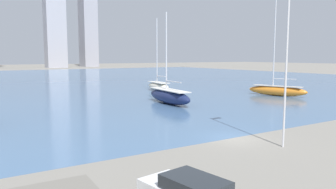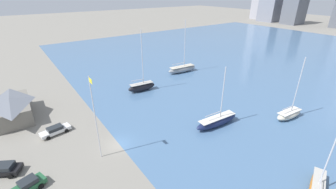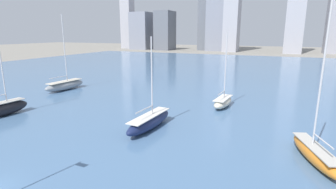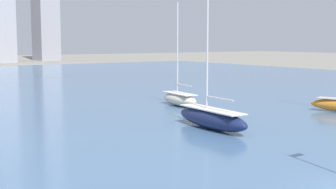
{
  "view_description": "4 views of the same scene",
  "coord_description": "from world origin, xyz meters",
  "px_view_note": "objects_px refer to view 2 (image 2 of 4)",
  "views": [
    {
      "loc": [
        -16.91,
        -17.95,
        6.15
      ],
      "look_at": [
        1.23,
        11.28,
        2.12
      ],
      "focal_mm": 35.0,
      "sensor_mm": 36.0,
      "label": 1
    },
    {
      "loc": [
        30.25,
        -11.2,
        24.21
      ],
      "look_at": [
        -2.35,
        11.95,
        5.27
      ],
      "focal_mm": 24.0,
      "sensor_mm": 36.0,
      "label": 2
    },
    {
      "loc": [
        20.74,
        -10.77,
        12.29
      ],
      "look_at": [
        7.8,
        18.87,
        4.62
      ],
      "focal_mm": 28.0,
      "sensor_mm": 36.0,
      "label": 3
    },
    {
      "loc": [
        -21.76,
        -14.79,
        8.05
      ],
      "look_at": [
        -5.68,
        8.68,
        4.79
      ],
      "focal_mm": 50.0,
      "sensor_mm": 36.0,
      "label": 4
    }
  ],
  "objects_px": {
    "flag_pole": "(95,117)",
    "sailboat_black": "(142,87)",
    "sailboat_navy": "(217,121)",
    "parked_sedan_white": "(55,130)",
    "parked_pickup_green": "(25,187)",
    "sailboat_gray": "(182,69)",
    "parked_wagon_black": "(2,169)",
    "sailboat_cream": "(289,114)",
    "boat_shed": "(12,108)"
  },
  "relations": [
    {
      "from": "flag_pole",
      "to": "sailboat_black",
      "type": "bearing_deg",
      "value": 136.21
    },
    {
      "from": "flag_pole",
      "to": "sailboat_navy",
      "type": "distance_m",
      "value": 22.9
    },
    {
      "from": "parked_sedan_white",
      "to": "parked_pickup_green",
      "type": "bearing_deg",
      "value": -35.77
    },
    {
      "from": "parked_pickup_green",
      "to": "sailboat_gray",
      "type": "bearing_deg",
      "value": 99.53
    },
    {
      "from": "parked_sedan_white",
      "to": "parked_wagon_black",
      "type": "relative_size",
      "value": 1.05
    },
    {
      "from": "sailboat_gray",
      "to": "sailboat_black",
      "type": "height_order",
      "value": "sailboat_gray"
    },
    {
      "from": "sailboat_cream",
      "to": "parked_sedan_white",
      "type": "xyz_separation_m",
      "value": [
        -21.77,
        -40.32,
        -0.14
      ]
    },
    {
      "from": "boat_shed",
      "to": "parked_pickup_green",
      "type": "bearing_deg",
      "value": 1.06
    },
    {
      "from": "sailboat_navy",
      "to": "parked_sedan_white",
      "type": "xyz_separation_m",
      "value": [
        -15.17,
        -26.18,
        -0.23
      ]
    },
    {
      "from": "sailboat_cream",
      "to": "parked_sedan_white",
      "type": "height_order",
      "value": "sailboat_cream"
    },
    {
      "from": "sailboat_gray",
      "to": "sailboat_navy",
      "type": "distance_m",
      "value": 31.23
    },
    {
      "from": "sailboat_cream",
      "to": "parked_wagon_black",
      "type": "bearing_deg",
      "value": -103.05
    },
    {
      "from": "boat_shed",
      "to": "sailboat_cream",
      "type": "bearing_deg",
      "value": 55.93
    },
    {
      "from": "flag_pole",
      "to": "sailboat_cream",
      "type": "height_order",
      "value": "flag_pole"
    },
    {
      "from": "boat_shed",
      "to": "parked_sedan_white",
      "type": "height_order",
      "value": "boat_shed"
    },
    {
      "from": "sailboat_black",
      "to": "parked_sedan_white",
      "type": "bearing_deg",
      "value": -66.59
    },
    {
      "from": "parked_sedan_white",
      "to": "parked_pickup_green",
      "type": "relative_size",
      "value": 1.0
    },
    {
      "from": "sailboat_gray",
      "to": "parked_sedan_white",
      "type": "xyz_separation_m",
      "value": [
        12.87,
        -39.93,
        -0.31
      ]
    },
    {
      "from": "sailboat_gray",
      "to": "parked_sedan_white",
      "type": "relative_size",
      "value": 2.98
    },
    {
      "from": "sailboat_cream",
      "to": "parked_sedan_white",
      "type": "relative_size",
      "value": 2.37
    },
    {
      "from": "parked_pickup_green",
      "to": "sailboat_cream",
      "type": "bearing_deg",
      "value": 59.07
    },
    {
      "from": "sailboat_cream",
      "to": "sailboat_black",
      "type": "height_order",
      "value": "sailboat_black"
    },
    {
      "from": "boat_shed",
      "to": "flag_pole",
      "type": "xyz_separation_m",
      "value": [
        22.03,
        10.29,
        5.1
      ]
    },
    {
      "from": "parked_sedan_white",
      "to": "parked_pickup_green",
      "type": "xyz_separation_m",
      "value": [
        11.85,
        -5.87,
        0.09
      ]
    },
    {
      "from": "flag_pole",
      "to": "parked_pickup_green",
      "type": "relative_size",
      "value": 2.55
    },
    {
      "from": "sailboat_navy",
      "to": "parked_pickup_green",
      "type": "height_order",
      "value": "sailboat_navy"
    },
    {
      "from": "parked_pickup_green",
      "to": "parked_sedan_white",
      "type": "bearing_deg",
      "value": 134.82
    },
    {
      "from": "sailboat_black",
      "to": "parked_pickup_green",
      "type": "bearing_deg",
      "value": -50.83
    },
    {
      "from": "sailboat_cream",
      "to": "sailboat_black",
      "type": "bearing_deg",
      "value": -143.86
    },
    {
      "from": "sailboat_gray",
      "to": "sailboat_black",
      "type": "bearing_deg",
      "value": -69.12
    },
    {
      "from": "flag_pole",
      "to": "parked_pickup_green",
      "type": "bearing_deg",
      "value": -84.79
    },
    {
      "from": "boat_shed",
      "to": "flag_pole",
      "type": "bearing_deg",
      "value": 26.52
    },
    {
      "from": "sailboat_gray",
      "to": "sailboat_black",
      "type": "xyz_separation_m",
      "value": [
        5.23,
        -17.58,
        0.1
      ]
    },
    {
      "from": "sailboat_gray",
      "to": "sailboat_navy",
      "type": "relative_size",
      "value": 1.36
    },
    {
      "from": "boat_shed",
      "to": "sailboat_cream",
      "type": "relative_size",
      "value": 0.94
    },
    {
      "from": "flag_pole",
      "to": "sailboat_gray",
      "type": "xyz_separation_m",
      "value": [
        -23.77,
        35.34,
        -6.25
      ]
    },
    {
      "from": "flag_pole",
      "to": "boat_shed",
      "type": "bearing_deg",
      "value": -154.96
    },
    {
      "from": "flag_pole",
      "to": "sailboat_black",
      "type": "distance_m",
      "value": 26.4
    },
    {
      "from": "boat_shed",
      "to": "parked_wagon_black",
      "type": "height_order",
      "value": "boat_shed"
    },
    {
      "from": "flag_pole",
      "to": "sailboat_cream",
      "type": "bearing_deg",
      "value": 73.09
    },
    {
      "from": "sailboat_cream",
      "to": "parked_sedan_white",
      "type": "distance_m",
      "value": 45.82
    },
    {
      "from": "sailboat_gray",
      "to": "sailboat_black",
      "type": "distance_m",
      "value": 18.34
    },
    {
      "from": "flag_pole",
      "to": "sailboat_navy",
      "type": "bearing_deg",
      "value": 78.82
    },
    {
      "from": "parked_sedan_white",
      "to": "parked_wagon_black",
      "type": "height_order",
      "value": "parked_wagon_black"
    },
    {
      "from": "sailboat_navy",
      "to": "sailboat_cream",
      "type": "bearing_deg",
      "value": 68.44
    },
    {
      "from": "parked_sedan_white",
      "to": "parked_pickup_green",
      "type": "height_order",
      "value": "parked_pickup_green"
    },
    {
      "from": "boat_shed",
      "to": "parked_wagon_black",
      "type": "distance_m",
      "value": 17.57
    },
    {
      "from": "parked_sedan_white",
      "to": "sailboat_gray",
      "type": "bearing_deg",
      "value": 98.45
    },
    {
      "from": "parked_pickup_green",
      "to": "parked_wagon_black",
      "type": "height_order",
      "value": "parked_pickup_green"
    },
    {
      "from": "boat_shed",
      "to": "sailboat_black",
      "type": "bearing_deg",
      "value": 84.4
    }
  ]
}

